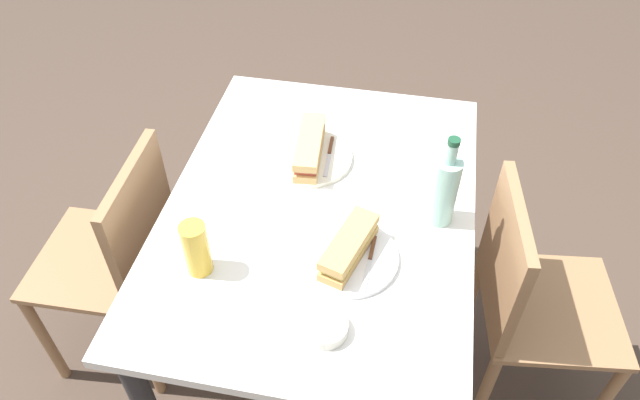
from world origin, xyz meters
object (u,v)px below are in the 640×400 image
chair_near (122,255)px  plate_near (310,158)px  chair_far (526,298)px  knife_near (329,154)px  dining_table (320,233)px  plate_far (348,257)px  baguette_sandwich_near (310,147)px  water_bottle (444,190)px  knife_far (370,259)px  olive_bowl (325,328)px  baguette_sandwich_far (349,247)px  beer_glass (196,248)px

chair_near → plate_near: 0.68m
chair_far → knife_near: bearing=-108.5°
dining_table → plate_far: plate_far is taller
dining_table → plate_near: size_ratio=4.51×
baguette_sandwich_near → water_bottle: 0.44m
plate_far → knife_near: bearing=-162.5°
water_bottle → knife_far: bearing=-40.2°
baguette_sandwich_near → olive_bowl: size_ratio=2.43×
baguette_sandwich_far → water_bottle: 0.30m
dining_table → baguette_sandwich_near: bearing=-159.9°
plate_near → knife_near: 0.06m
dining_table → baguette_sandwich_far: 0.27m
dining_table → olive_bowl: size_ratio=10.96×
chair_near → chair_far: bearing=93.4°
baguette_sandwich_far → chair_far: bearing=108.1°
baguette_sandwich_far → knife_far: (0.01, 0.06, -0.03)m
chair_far → dining_table: bearing=-90.9°
baguette_sandwich_near → water_bottle: (0.18, 0.40, 0.06)m
knife_near → baguette_sandwich_far: 0.40m
knife_far → beer_glass: bearing=-77.0°
chair_near → baguette_sandwich_far: size_ratio=3.80×
plate_far → beer_glass: 0.39m
knife_near → water_bottle: bearing=60.7°
olive_bowl → baguette_sandwich_far: bearing=175.3°
chair_far → baguette_sandwich_near: chair_far is taller
knife_near → olive_bowl: bearing=9.6°
plate_far → chair_near: bearing=-97.4°
plate_far → water_bottle: bearing=130.6°
chair_near → plate_far: chair_near is taller
knife_near → olive_bowl: olive_bowl is taller
baguette_sandwich_near → knife_near: (-0.02, 0.06, -0.03)m
plate_far → water_bottle: water_bottle is taller
knife_near → plate_far: bearing=17.5°
dining_table → olive_bowl: bearing=12.7°
plate_near → plate_far: 0.41m
plate_far → baguette_sandwich_far: size_ratio=1.12×
baguette_sandwich_near → baguette_sandwich_far: (0.37, 0.18, 0.00)m
beer_glass → dining_table: bearing=137.8°
knife_near → baguette_sandwich_far: baguette_sandwich_far is taller
beer_glass → knife_far: bearing=103.0°
knife_far → beer_glass: (0.10, -0.42, 0.06)m
baguette_sandwich_near → olive_bowl: baguette_sandwich_near is taller
knife_near → beer_glass: bearing=-26.8°
plate_far → beer_glass: size_ratio=1.66×
beer_glass → olive_bowl: size_ratio=1.46×
water_bottle → olive_bowl: size_ratio=2.63×
dining_table → water_bottle: bearing=91.9°
baguette_sandwich_near → beer_glass: 0.50m
baguette_sandwich_far → water_bottle: bearing=130.6°
knife_far → water_bottle: 0.27m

